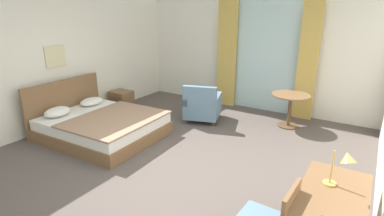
{
  "coord_description": "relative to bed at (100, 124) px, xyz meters",
  "views": [
    {
      "loc": [
        2.57,
        -3.16,
        2.28
      ],
      "look_at": [
        0.12,
        0.7,
        0.77
      ],
      "focal_mm": 27.83,
      "sensor_mm": 36.0,
      "label": 1
    }
  ],
  "objects": [
    {
      "name": "wall_left",
      "position": [
        -1.18,
        -0.3,
        1.18
      ],
      "size": [
        0.12,
        7.23,
        2.84
      ],
      "primitive_type": "cube",
      "color": "white",
      "rests_on": "ground"
    },
    {
      "name": "nightstand",
      "position": [
        -0.79,
        1.34,
        -0.01
      ],
      "size": [
        0.48,
        0.4,
        0.46
      ],
      "color": "brown",
      "rests_on": "ground"
    },
    {
      "name": "ground",
      "position": [
        1.67,
        -0.3,
        -0.29
      ],
      "size": [
        6.23,
        7.63,
        0.1
      ],
      "primitive_type": "cube",
      "color": "#564C47"
    },
    {
      "name": "wall_back",
      "position": [
        1.67,
        3.25,
        1.18
      ],
      "size": [
        5.83,
        0.12,
        2.84
      ],
      "primitive_type": "cube",
      "color": "white",
      "rests_on": "ground"
    },
    {
      "name": "curtain_panel_left",
      "position": [
        1.09,
        3.07,
        1.01
      ],
      "size": [
        0.47,
        0.1,
        2.5
      ],
      "primitive_type": "cube",
      "color": "tan",
      "rests_on": "ground"
    },
    {
      "name": "desk_lamp",
      "position": [
        4.13,
        -0.89,
        0.82
      ],
      "size": [
        0.26,
        0.28,
        0.45
      ],
      "color": "tan",
      "rests_on": "writing_desk"
    },
    {
      "name": "armchair_by_window",
      "position": [
        1.2,
        1.76,
        0.09
      ],
      "size": [
        0.91,
        0.97,
        0.82
      ],
      "color": "slate",
      "rests_on": "ground"
    },
    {
      "name": "writing_desk",
      "position": [
        4.09,
        -1.09,
        0.42
      ],
      "size": [
        0.57,
        1.42,
        0.75
      ],
      "color": "brown",
      "rests_on": "ground"
    },
    {
      "name": "curtain_panel_right",
      "position": [
        2.97,
        3.07,
        1.01
      ],
      "size": [
        0.4,
        0.1,
        2.5
      ],
      "primitive_type": "cube",
      "color": "tan",
      "rests_on": "ground"
    },
    {
      "name": "framed_picture",
      "position": [
        -1.1,
        0.0,
        1.18
      ],
      "size": [
        0.03,
        0.42,
        0.41
      ],
      "color": "beige"
    },
    {
      "name": "round_cafe_table",
      "position": [
        2.86,
        2.41,
        0.27
      ],
      "size": [
        0.75,
        0.75,
        0.68
      ],
      "color": "brown",
      "rests_on": "ground"
    },
    {
      "name": "balcony_glass_door",
      "position": [
        2.03,
        3.17,
        1.01
      ],
      "size": [
        1.43,
        0.02,
        2.5
      ],
      "primitive_type": "cube",
      "color": "silver",
      "rests_on": "ground"
    },
    {
      "name": "bed",
      "position": [
        0.0,
        0.0,
        0.0
      ],
      "size": [
        2.12,
        1.76,
        0.98
      ],
      "color": "brown",
      "rests_on": "ground"
    }
  ]
}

